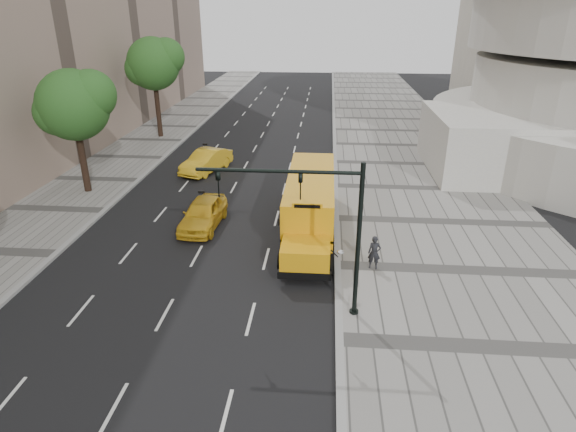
# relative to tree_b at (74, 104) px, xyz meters

# --- Properties ---
(ground) EXTENTS (140.00, 140.00, 0.00)m
(ground) POSITION_rel_tree_b_xyz_m (10.42, -3.20, -5.85)
(ground) COLOR black
(ground) RESTS_ON ground
(sidewalk_museum) EXTENTS (12.00, 140.00, 0.15)m
(sidewalk_museum) POSITION_rel_tree_b_xyz_m (22.42, -3.20, -5.78)
(sidewalk_museum) COLOR gray
(sidewalk_museum) RESTS_ON ground
(sidewalk_far) EXTENTS (6.00, 140.00, 0.15)m
(sidewalk_far) POSITION_rel_tree_b_xyz_m (-0.58, -3.20, -5.78)
(sidewalk_far) COLOR gray
(sidewalk_far) RESTS_ON ground
(curb_museum) EXTENTS (0.30, 140.00, 0.15)m
(curb_museum) POSITION_rel_tree_b_xyz_m (16.42, -3.20, -5.78)
(curb_museum) COLOR gray
(curb_museum) RESTS_ON ground
(curb_far) EXTENTS (0.30, 140.00, 0.15)m
(curb_far) POSITION_rel_tree_b_xyz_m (2.42, -3.20, -5.78)
(curb_far) COLOR gray
(curb_far) RESTS_ON ground
(tree_b) EXTENTS (4.97, 4.42, 8.03)m
(tree_b) POSITION_rel_tree_b_xyz_m (0.00, 0.00, 0.00)
(tree_b) COLOR black
(tree_b) RESTS_ON ground
(tree_c) EXTENTS (5.27, 4.68, 9.10)m
(tree_c) POSITION_rel_tree_b_xyz_m (0.00, 14.97, 0.94)
(tree_c) COLOR black
(tree_c) RESTS_ON ground
(school_bus) EXTENTS (2.96, 11.56, 3.19)m
(school_bus) POSITION_rel_tree_b_xyz_m (14.92, -4.50, -4.09)
(school_bus) COLOR orange
(school_bus) RESTS_ON ground
(taxi_near) EXTENTS (2.16, 4.83, 1.61)m
(taxi_near) POSITION_rel_tree_b_xyz_m (8.94, -4.70, -5.05)
(taxi_near) COLOR gold
(taxi_near) RESTS_ON ground
(taxi_far) EXTENTS (3.30, 5.27, 1.64)m
(taxi_far) POSITION_rel_tree_b_xyz_m (6.75, 5.11, -5.03)
(taxi_far) COLOR gold
(taxi_far) RESTS_ON ground
(pedestrian) EXTENTS (0.62, 0.44, 1.60)m
(pedestrian) POSITION_rel_tree_b_xyz_m (18.07, -8.95, -4.90)
(pedestrian) COLOR black
(pedestrian) RESTS_ON sidewalk_museum
(traffic_signal) EXTENTS (6.18, 0.36, 6.40)m
(traffic_signal) POSITION_rel_tree_b_xyz_m (15.61, -12.65, -1.76)
(traffic_signal) COLOR black
(traffic_signal) RESTS_ON ground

